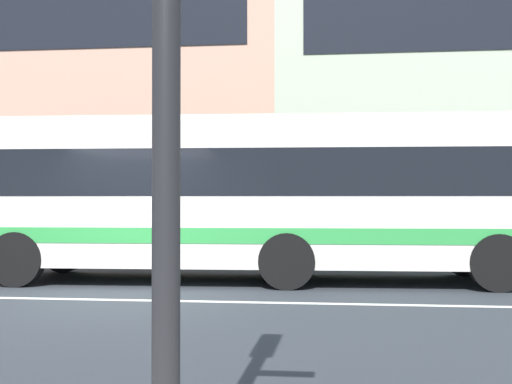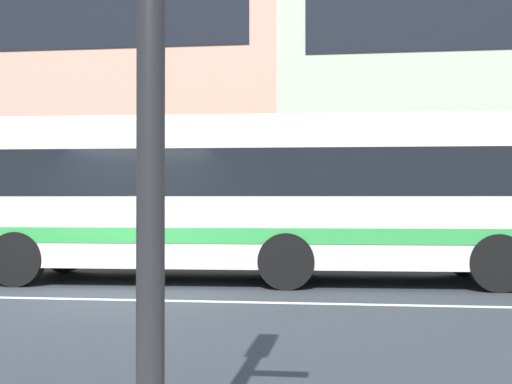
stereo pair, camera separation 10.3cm
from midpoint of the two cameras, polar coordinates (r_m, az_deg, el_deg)
name	(u,v)px [view 1 (the left image)]	position (r m, az deg, el deg)	size (l,w,h in m)	color
ground_plane	(112,300)	(10.51, -12.95, -9.35)	(160.00, 160.00, 0.00)	#30353B
lane_centre_line	(112,300)	(10.51, -12.95, -9.32)	(60.00, 0.16, 0.01)	silver
hedge_row_far	(320,243)	(16.45, 5.57, -4.53)	(12.60, 1.10, 0.95)	#2A6326
apartment_block_left	(32,77)	(29.60, -19.39, 9.61)	(21.90, 11.96, 13.68)	tan
transit_bus	(255,193)	(12.50, -0.29, -0.05)	(10.65, 2.94, 3.12)	beige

